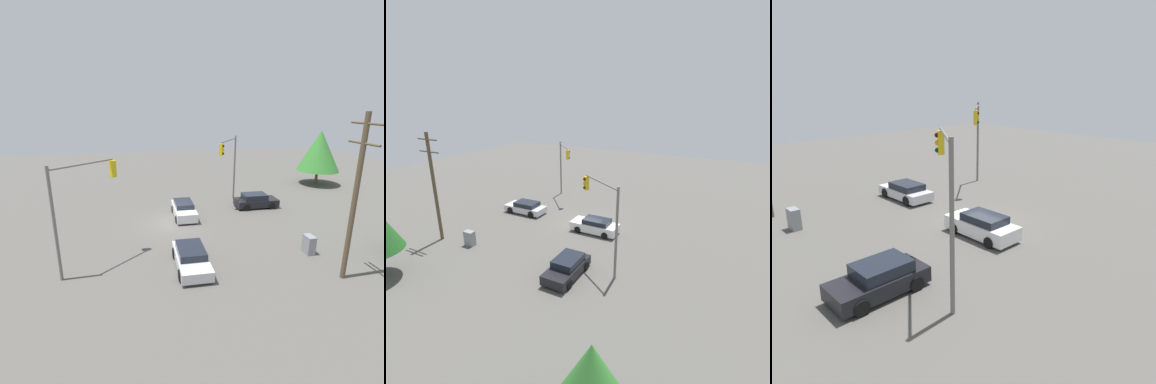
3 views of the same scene
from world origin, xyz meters
The scene contains 8 objects.
ground_plane centered at (0.00, 0.00, 0.00)m, with size 80.00×80.00×0.00m, color #54514C.
sedan_dark centered at (2.65, -8.50, 0.66)m, with size 1.97×4.08×1.38m.
sedan_white centered at (1.48, -1.18, 0.66)m, with size 4.38×1.89×1.36m.
sedan_silver centered at (-7.20, -0.25, 0.63)m, with size 4.41×2.00×1.27m.
traffic_signal_main centered at (4.37, -6.27, 4.61)m, with size 3.78×2.78×6.70m.
traffic_signal_cross centered at (-6.17, 6.15, 4.62)m, with size 3.10×3.41×6.73m.
utility_pole_tall centered at (-10.04, -8.75, 5.00)m, with size 2.20×0.28×9.44m.
electrical_cabinet centered at (-6.94, -8.41, 0.64)m, with size 0.89×0.54×1.27m, color gray.
Camera 2 is at (11.90, -24.46, 12.26)m, focal length 28.00 mm.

